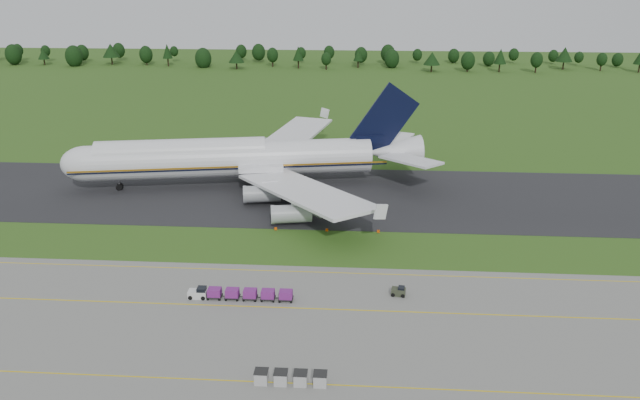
# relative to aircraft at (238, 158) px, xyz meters

# --- Properties ---
(ground) EXTENTS (600.00, 600.00, 0.00)m
(ground) POSITION_rel_aircraft_xyz_m (20.47, -33.65, -6.73)
(ground) COLOR #2C5018
(ground) RESTS_ON ground
(apron) EXTENTS (300.00, 52.00, 0.06)m
(apron) POSITION_rel_aircraft_xyz_m (20.47, -67.65, -6.70)
(apron) COLOR slate
(apron) RESTS_ON ground
(taxiway) EXTENTS (300.00, 40.00, 0.08)m
(taxiway) POSITION_rel_aircraft_xyz_m (20.47, -5.65, -6.69)
(taxiway) COLOR black
(taxiway) RESTS_ON ground
(apron_markings) EXTENTS (300.00, 30.20, 0.01)m
(apron_markings) POSITION_rel_aircraft_xyz_m (20.47, -60.63, -6.66)
(apron_markings) COLOR gold
(apron_markings) RESTS_ON apron
(tree_line) EXTENTS (528.96, 23.04, 11.58)m
(tree_line) POSITION_rel_aircraft_xyz_m (6.67, 186.49, -0.67)
(tree_line) COLOR black
(tree_line) RESTS_ON ground
(aircraft) EXTENTS (84.21, 80.46, 23.55)m
(aircraft) POSITION_rel_aircraft_xyz_m (0.00, 0.00, 0.00)
(aircraft) COLOR silver
(aircraft) RESTS_ON ground
(baggage_train) EXTENTS (16.19, 1.72, 1.65)m
(baggage_train) POSITION_rel_aircraft_xyz_m (10.21, -53.48, -5.78)
(baggage_train) COLOR silver
(baggage_train) RESTS_ON apron
(utility_cart) EXTENTS (2.32, 1.61, 1.18)m
(utility_cart) POSITION_rel_aircraft_xyz_m (34.63, -50.70, -6.09)
(utility_cart) COLOR #2F3424
(utility_cart) RESTS_ON apron
(uld_row) EXTENTS (8.88, 1.68, 1.67)m
(uld_row) POSITION_rel_aircraft_xyz_m (20.42, -73.74, -5.83)
(uld_row) COLOR #A6A6A6
(uld_row) RESTS_ON apron
(edge_markers) EXTENTS (20.36, 0.30, 0.60)m
(edge_markers) POSITION_rel_aircraft_xyz_m (22.14, -26.15, -6.45)
(edge_markers) COLOR #DC4A06
(edge_markers) RESTS_ON ground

